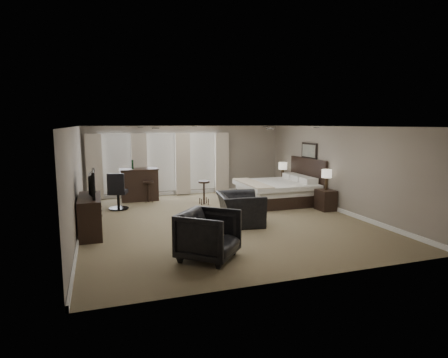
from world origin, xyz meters
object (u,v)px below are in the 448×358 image
object	(u,v)px
armchair_far	(209,233)
bar_stool_left	(149,192)
bed	(279,181)
lamp_near	(326,180)
nightstand_far	(282,187)
lamp_far	(283,171)
dresser	(90,216)
tv	(89,194)
nightstand_near	(326,200)
bar_stool_right	(204,193)
bar_counter	(139,184)
desk_chair	(118,191)
armchair_near	(240,204)

from	to	relation	value
armchair_far	bar_stool_left	world-z (taller)	armchair_far
bed	lamp_near	size ratio (longest dim) A/B	3.68
nightstand_far	lamp_far	size ratio (longest dim) A/B	0.80
dresser	tv	bearing A→B (deg)	90.00
bar_stool_left	nightstand_near	bearing A→B (deg)	-30.40
lamp_far	dresser	distance (m)	7.68
lamp_far	bar_stool_right	xyz separation A→B (m)	(-3.37, -0.87, -0.48)
nightstand_far	armchair_far	bearing A→B (deg)	-128.64
dresser	bar_counter	size ratio (longest dim) A/B	1.24
bar_stool_right	desk_chair	world-z (taller)	desk_chair
dresser	bar_counter	bearing A→B (deg)	67.48
tv	bar_stool_right	size ratio (longest dim) A/B	1.40
lamp_far	bar_stool_right	distance (m)	3.52
lamp_near	bar_stool_left	xyz separation A→B (m)	(-5.09, 2.98, -0.59)
bed	tv	bearing A→B (deg)	-162.82
bed	bar_counter	size ratio (longest dim) A/B	1.80
nightstand_near	nightstand_far	size ratio (longest dim) A/B	1.18
lamp_near	tv	bearing A→B (deg)	-176.58
nightstand_near	desk_chair	xyz separation A→B (m)	(-6.13, 2.15, 0.27)
nightstand_near	armchair_far	distance (m)	5.52
desk_chair	dresser	bearing A→B (deg)	88.80
armchair_near	bar_stool_right	size ratio (longest dim) A/B	1.63
nightstand_far	bar_counter	size ratio (longest dim) A/B	0.41
nightstand_far	lamp_near	size ratio (longest dim) A/B	0.84
dresser	armchair_far	xyz separation A→B (m)	(2.25, -2.53, 0.07)
lamp_far	dresser	world-z (taller)	lamp_far
armchair_near	tv	bearing A→B (deg)	93.04
armchair_near	bar_counter	bearing A→B (deg)	35.81
bar_stool_right	desk_chair	size ratio (longest dim) A/B	0.67
lamp_far	bar_counter	distance (m)	5.38
bar_counter	bar_stool_left	world-z (taller)	bar_counter
nightstand_far	dresser	distance (m)	7.68
nightstand_far	armchair_near	distance (m)	4.78
tv	bar_stool_right	xyz separation A→B (m)	(3.55, 2.45, -0.61)
bar_stool_right	nightstand_far	bearing A→B (deg)	14.42
desk_chair	bar_counter	bearing A→B (deg)	-106.88
lamp_near	armchair_near	bearing A→B (deg)	-167.46
armchair_far	bar_stool_left	xyz separation A→B (m)	(-0.42, 5.93, -0.17)
bar_counter	bar_stool_right	xyz separation A→B (m)	(1.98, -1.34, -0.17)
lamp_near	bar_counter	xyz separation A→B (m)	(-5.35, 3.38, -0.39)
bar_counter	bed	bearing A→B (deg)	-23.38
lamp_far	bar_counter	size ratio (longest dim) A/B	0.52
lamp_near	armchair_near	size ratio (longest dim) A/B	0.50
armchair_near	armchair_far	xyz separation A→B (m)	(-1.53, -2.24, -0.03)
nightstand_far	bar_stool_left	distance (m)	5.09
armchair_near	bed	bearing A→B (deg)	-38.97
tv	armchair_near	distance (m)	3.82
nightstand_near	lamp_near	distance (m)	0.64
bar_counter	bar_stool_right	world-z (taller)	bar_counter
bed	dresser	xyz separation A→B (m)	(-6.03, -1.86, -0.28)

